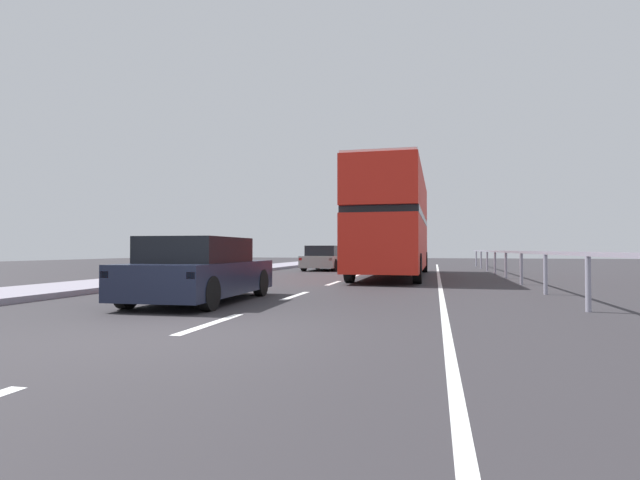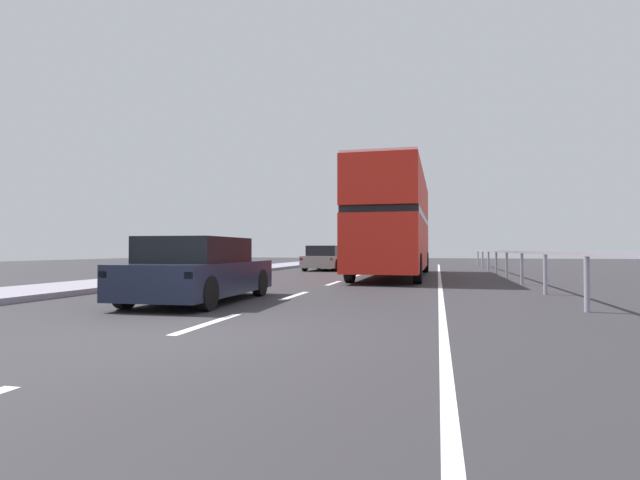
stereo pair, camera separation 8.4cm
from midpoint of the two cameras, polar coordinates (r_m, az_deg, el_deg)
name	(u,v)px [view 2 (the right image)]	position (r m, az deg, el deg)	size (l,w,h in m)	color
ground_plane	(177,337)	(6.93, -15.88, -10.82)	(73.36, 120.00, 0.10)	#2F2C30
lane_paint_markings	(393,288)	(14.60, 8.68, -5.50)	(3.59, 46.00, 0.01)	silver
bridge_side_railing	(532,258)	(15.19, 23.52, -1.96)	(0.10, 42.00, 1.08)	gray
double_decker_bus_red	(394,222)	(20.66, 8.72, 2.08)	(2.62, 11.25, 4.23)	red
hatchback_car_near	(199,271)	(10.86, -13.60, -3.49)	(1.98, 4.42, 1.38)	#1A1F33
sedan_car_ahead	(326,258)	(26.71, 0.82, -2.15)	(1.94, 4.19, 1.33)	gray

